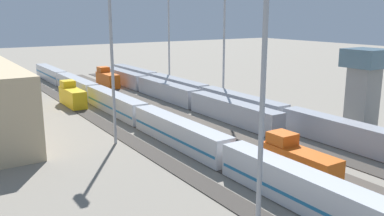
% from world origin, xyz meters
% --- Properties ---
extents(ground_plane, '(400.00, 400.00, 0.00)m').
position_xyz_m(ground_plane, '(0.00, 0.00, 0.00)').
color(ground_plane, gray).
extents(track_bed_0, '(140.00, 2.80, 0.12)m').
position_xyz_m(track_bed_0, '(0.00, -12.50, 0.06)').
color(track_bed_0, '#4C443D').
rests_on(track_bed_0, ground_plane).
extents(track_bed_1, '(140.00, 2.80, 0.12)m').
position_xyz_m(track_bed_1, '(0.00, -7.50, 0.06)').
color(track_bed_1, '#3D3833').
rests_on(track_bed_1, ground_plane).
extents(track_bed_2, '(140.00, 2.80, 0.12)m').
position_xyz_m(track_bed_2, '(0.00, -2.50, 0.06)').
color(track_bed_2, '#4C443D').
rests_on(track_bed_2, ground_plane).
extents(track_bed_3, '(140.00, 2.80, 0.12)m').
position_xyz_m(track_bed_3, '(0.00, 2.50, 0.06)').
color(track_bed_3, '#4C443D').
rests_on(track_bed_3, ground_plane).
extents(track_bed_4, '(140.00, 2.80, 0.12)m').
position_xyz_m(track_bed_4, '(0.00, 7.50, 0.06)').
color(track_bed_4, '#3D3833').
rests_on(track_bed_4, ground_plane).
extents(track_bed_5, '(140.00, 2.80, 0.12)m').
position_xyz_m(track_bed_5, '(0.00, 12.50, 0.06)').
color(track_bed_5, '#3D3833').
rests_on(track_bed_5, ground_plane).
extents(train_on_track_2, '(10.00, 3.00, 5.00)m').
position_xyz_m(train_on_track_2, '(44.15, -2.50, 2.16)').
color(train_on_track_2, '#D85914').
rests_on(train_on_track_2, ground_plane).
extents(train_on_track_3, '(10.00, 3.00, 5.00)m').
position_xyz_m(train_on_track_3, '(-28.12, 2.50, 2.16)').
color(train_on_track_3, '#D85914').
rests_on(train_on_track_3, ground_plane).
extents(train_on_track_5, '(10.00, 3.00, 5.00)m').
position_xyz_m(train_on_track_5, '(25.86, 12.50, 2.16)').
color(train_on_track_5, gold).
rests_on(train_on_track_5, ground_plane).
extents(train_on_track_4, '(139.00, 3.06, 4.40)m').
position_xyz_m(train_on_track_4, '(4.79, 7.50, 2.05)').
color(train_on_track_4, '#1E6B9E').
rests_on(train_on_track_4, ground_plane).
extents(train_on_track_0, '(114.80, 3.00, 4.40)m').
position_xyz_m(train_on_track_0, '(1.96, -12.50, 2.08)').
color(train_on_track_0, '#1E6B9E').
rests_on(train_on_track_0, ground_plane).
extents(train_on_track_1, '(71.40, 3.00, 3.80)m').
position_xyz_m(train_on_track_1, '(20.88, -7.50, 2.02)').
color(train_on_track_1, '#A8AAB2').
rests_on(train_on_track_1, ground_plane).
extents(light_mast_0, '(2.80, 0.70, 32.19)m').
position_xyz_m(light_mast_0, '(10.23, -15.54, 20.03)').
color(light_mast_0, '#9EA0A5').
rests_on(light_mast_0, ground_plane).
extents(light_mast_1, '(2.80, 0.70, 30.16)m').
position_xyz_m(light_mast_1, '(-34.97, 14.78, 18.94)').
color(light_mast_1, '#9EA0A5').
rests_on(light_mast_1, ground_plane).
extents(light_mast_2, '(2.80, 0.70, 25.94)m').
position_xyz_m(light_mast_2, '(34.37, -15.97, 16.64)').
color(light_mast_2, '#9EA0A5').
rests_on(light_mast_2, ground_plane).
extents(light_mast_3, '(2.80, 0.70, 23.55)m').
position_xyz_m(light_mast_3, '(-3.41, 14.96, 15.32)').
color(light_mast_3, '#9EA0A5').
rests_on(light_mast_3, ground_plane).
extents(control_tower, '(6.00, 6.00, 13.51)m').
position_xyz_m(control_tower, '(-18.33, -22.94, 7.90)').
color(control_tower, gray).
rests_on(control_tower, ground_plane).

